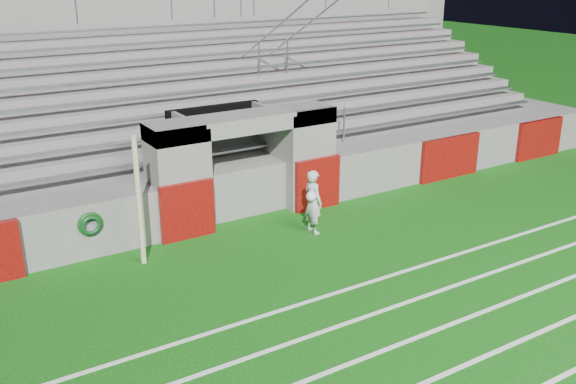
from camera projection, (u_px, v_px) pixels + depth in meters
ground at (325, 268)px, 13.41m from camera, size 90.00×90.00×0.00m
field_post at (139, 201)px, 13.17m from camera, size 0.11×0.11×2.81m
stadium_structure at (174, 122)px, 19.28m from camera, size 26.00×8.48×5.42m
goalkeeper_with_ball at (313, 201)px, 14.93m from camera, size 0.45×0.57×1.53m
hose_coil at (91, 225)px, 13.50m from camera, size 0.53×0.14×0.53m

